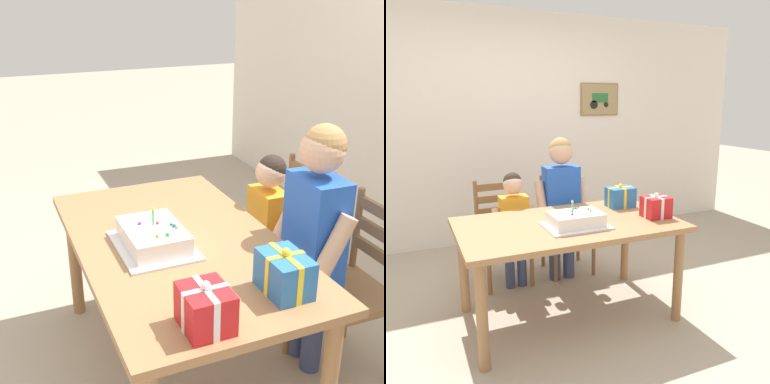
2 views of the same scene
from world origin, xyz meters
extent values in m
plane|color=tan|center=(0.00, 0.00, 0.00)|extent=(20.00, 20.00, 0.00)
cube|color=silver|center=(0.00, 1.96, 1.30)|extent=(6.40, 0.08, 2.60)
cube|color=olive|center=(1.21, 1.91, 1.63)|extent=(0.51, 0.02, 0.39)
cube|color=#9E8456|center=(1.21, 1.90, 1.63)|extent=(0.48, 0.01, 0.36)
cube|color=#28662D|center=(1.21, 1.89, 1.65)|extent=(0.22, 0.01, 0.11)
cylinder|color=black|center=(1.12, 1.89, 1.57)|extent=(0.10, 0.01, 0.10)
cylinder|color=black|center=(1.29, 1.89, 1.57)|extent=(0.06, 0.01, 0.06)
cube|color=#9E7047|center=(0.00, 0.00, 0.73)|extent=(1.59, 0.93, 0.04)
cylinder|color=#9E7047|center=(-0.72, -0.39, 0.36)|extent=(0.07, 0.07, 0.71)
cylinder|color=#9E7047|center=(0.72, -0.39, 0.36)|extent=(0.07, 0.07, 0.71)
cylinder|color=#9E7047|center=(-0.72, 0.39, 0.36)|extent=(0.07, 0.07, 0.71)
cylinder|color=#9E7047|center=(0.72, 0.39, 0.36)|extent=(0.07, 0.07, 0.71)
cube|color=silver|center=(0.01, -0.13, 0.76)|extent=(0.44, 0.34, 0.01)
cube|color=white|center=(0.01, -0.13, 0.81)|extent=(0.36, 0.26, 0.09)
cylinder|color=#56C666|center=(-0.02, -0.12, 0.89)|extent=(0.01, 0.01, 0.07)
sphere|color=yellow|center=(-0.02, -0.12, 0.93)|extent=(0.02, 0.02, 0.02)
sphere|color=purple|center=(-0.04, -0.17, 0.86)|extent=(0.02, 0.02, 0.02)
sphere|color=green|center=(0.02, -0.04, 0.86)|extent=(0.02, 0.02, 0.02)
sphere|color=red|center=(-0.01, -0.10, 0.86)|extent=(0.01, 0.01, 0.01)
sphere|color=green|center=(0.12, -0.10, 0.86)|extent=(0.02, 0.02, 0.02)
sphere|color=blue|center=(0.05, -0.04, 0.86)|extent=(0.02, 0.02, 0.02)
sphere|color=orange|center=(0.11, -0.14, 0.86)|extent=(0.02, 0.02, 0.02)
sphere|color=orange|center=(0.07, -0.03, 0.86)|extent=(0.01, 0.01, 0.01)
cube|color=#286BB7|center=(0.57, 0.23, 0.83)|extent=(0.22, 0.16, 0.16)
cube|color=yellow|center=(0.57, 0.23, 0.83)|extent=(0.23, 0.02, 0.17)
cube|color=yellow|center=(0.57, 0.23, 0.83)|extent=(0.02, 0.17, 0.17)
sphere|color=yellow|center=(0.57, 0.23, 0.93)|extent=(0.04, 0.04, 0.04)
cube|color=red|center=(0.66, -0.15, 0.83)|extent=(0.19, 0.17, 0.16)
cube|color=white|center=(0.66, -0.15, 0.83)|extent=(0.20, 0.02, 0.16)
cube|color=white|center=(0.66, -0.15, 0.83)|extent=(0.02, 0.17, 0.16)
sphere|color=white|center=(0.66, -0.15, 0.92)|extent=(0.04, 0.04, 0.04)
cube|color=brown|center=(-0.31, 0.77, 0.45)|extent=(0.44, 0.44, 0.04)
cylinder|color=brown|center=(-0.11, 0.59, 0.21)|extent=(0.04, 0.04, 0.43)
cylinder|color=brown|center=(-0.49, 0.57, 0.21)|extent=(0.04, 0.04, 0.43)
cylinder|color=brown|center=(-0.13, 0.97, 0.21)|extent=(0.04, 0.04, 0.43)
cylinder|color=brown|center=(-0.51, 0.95, 0.21)|extent=(0.04, 0.04, 0.43)
cylinder|color=brown|center=(-0.13, 0.97, 0.70)|extent=(0.04, 0.04, 0.45)
cylinder|color=brown|center=(-0.51, 0.95, 0.70)|extent=(0.04, 0.04, 0.45)
cube|color=brown|center=(-0.32, 0.96, 0.63)|extent=(0.36, 0.04, 0.06)
cube|color=brown|center=(-0.32, 0.96, 0.74)|extent=(0.36, 0.04, 0.06)
cube|color=brown|center=(-0.32, 0.96, 0.85)|extent=(0.36, 0.04, 0.06)
cube|color=brown|center=(0.31, 0.77, 0.45)|extent=(0.43, 0.43, 0.04)
cylinder|color=brown|center=(0.49, 0.58, 0.21)|extent=(0.04, 0.04, 0.43)
cylinder|color=brown|center=(0.11, 0.58, 0.21)|extent=(0.04, 0.04, 0.43)
cylinder|color=brown|center=(0.50, 0.96, 0.21)|extent=(0.04, 0.04, 0.43)
cylinder|color=brown|center=(0.12, 0.96, 0.21)|extent=(0.04, 0.04, 0.43)
cylinder|color=brown|center=(0.50, 0.96, 0.70)|extent=(0.04, 0.04, 0.45)
cylinder|color=brown|center=(0.12, 0.96, 0.70)|extent=(0.04, 0.04, 0.45)
cube|color=brown|center=(0.31, 0.96, 0.63)|extent=(0.36, 0.03, 0.06)
cube|color=brown|center=(0.31, 0.96, 0.74)|extent=(0.36, 0.03, 0.06)
cube|color=brown|center=(0.31, 0.96, 0.85)|extent=(0.36, 0.03, 0.06)
cylinder|color=#38426B|center=(0.26, 0.64, 0.25)|extent=(0.11, 0.11, 0.49)
cylinder|color=#38426B|center=(0.13, 0.64, 0.25)|extent=(0.11, 0.11, 0.49)
cube|color=blue|center=(0.20, 0.64, 0.77)|extent=(0.31, 0.20, 0.56)
cylinder|color=tan|center=(0.39, 0.59, 0.75)|extent=(0.09, 0.24, 0.37)
cylinder|color=tan|center=(0.00, 0.61, 0.75)|extent=(0.09, 0.24, 0.37)
sphere|color=tan|center=(0.20, 0.64, 1.18)|extent=(0.21, 0.21, 0.21)
sphere|color=#A87F4C|center=(0.20, 0.65, 1.21)|extent=(0.20, 0.20, 0.20)
cylinder|color=#38426B|center=(-0.19, 0.64, 0.19)|extent=(0.08, 0.08, 0.39)
cylinder|color=#38426B|center=(-0.30, 0.64, 0.19)|extent=(0.08, 0.08, 0.39)
cube|color=orange|center=(-0.24, 0.64, 0.61)|extent=(0.24, 0.15, 0.44)
cylinder|color=#E0B293|center=(-0.09, 0.61, 0.59)|extent=(0.07, 0.18, 0.29)
cylinder|color=#E0B293|center=(-0.39, 0.61, 0.59)|extent=(0.07, 0.18, 0.29)
sphere|color=#E0B293|center=(-0.24, 0.64, 0.93)|extent=(0.17, 0.17, 0.17)
sphere|color=#2D231E|center=(-0.24, 0.65, 0.95)|extent=(0.16, 0.16, 0.16)
camera|label=1|loc=(2.06, -0.79, 1.89)|focal=48.65mm
camera|label=2|loc=(-1.05, -2.56, 1.61)|focal=36.97mm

